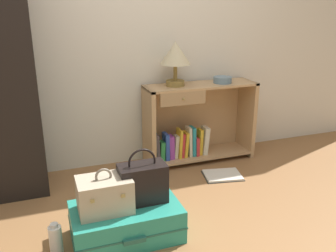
# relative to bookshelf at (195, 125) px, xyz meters

# --- Properties ---
(ground_plane) EXTENTS (9.00, 9.00, 0.00)m
(ground_plane) POSITION_rel_bookshelf_xyz_m (-0.66, -1.27, -0.36)
(ground_plane) COLOR olive
(back_wall) EXTENTS (6.40, 0.10, 2.60)m
(back_wall) POSITION_rel_bookshelf_xyz_m (-0.66, 0.23, 0.94)
(back_wall) COLOR silver
(back_wall) RESTS_ON ground_plane
(bookshelf) EXTENTS (1.08, 0.34, 0.76)m
(bookshelf) POSITION_rel_bookshelf_xyz_m (0.00, 0.00, 0.00)
(bookshelf) COLOR tan
(bookshelf) RESTS_ON ground_plane
(table_lamp) EXTENTS (0.28, 0.28, 0.40)m
(table_lamp) POSITION_rel_bookshelf_xyz_m (-0.21, -0.00, 0.68)
(table_lamp) COLOR olive
(table_lamp) RESTS_ON bookshelf
(bowl) EXTENTS (0.18, 0.18, 0.06)m
(bowl) POSITION_rel_bookshelf_xyz_m (0.26, -0.03, 0.43)
(bowl) COLOR slate
(bowl) RESTS_ON bookshelf
(suitcase_large) EXTENTS (0.71, 0.44, 0.23)m
(suitcase_large) POSITION_rel_bookshelf_xyz_m (-0.95, -1.03, -0.25)
(suitcase_large) COLOR teal
(suitcase_large) RESTS_ON ground_plane
(train_case) EXTENTS (0.34, 0.24, 0.29)m
(train_case) POSITION_rel_bookshelf_xyz_m (-1.08, -1.03, -0.02)
(train_case) COLOR #B7A88E
(train_case) RESTS_ON suitcase_large
(handbag) EXTENTS (0.31, 0.17, 0.38)m
(handbag) POSITION_rel_bookshelf_xyz_m (-0.82, -1.00, 0.01)
(handbag) COLOR black
(handbag) RESTS_ON suitcase_large
(bottle) EXTENTS (0.08, 0.08, 0.21)m
(bottle) POSITION_rel_bookshelf_xyz_m (-1.40, -1.04, -0.27)
(bottle) COLOR white
(bottle) RESTS_ON ground_plane
(open_book_on_floor) EXTENTS (0.38, 0.32, 0.02)m
(open_book_on_floor) POSITION_rel_bookshelf_xyz_m (0.09, -0.45, -0.35)
(open_book_on_floor) COLOR white
(open_book_on_floor) RESTS_ON ground_plane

